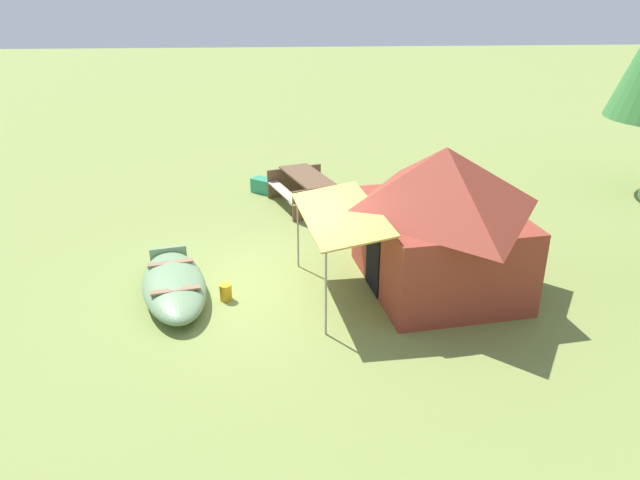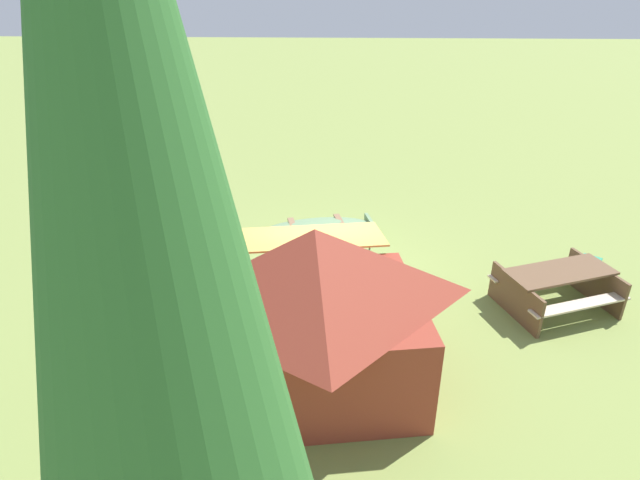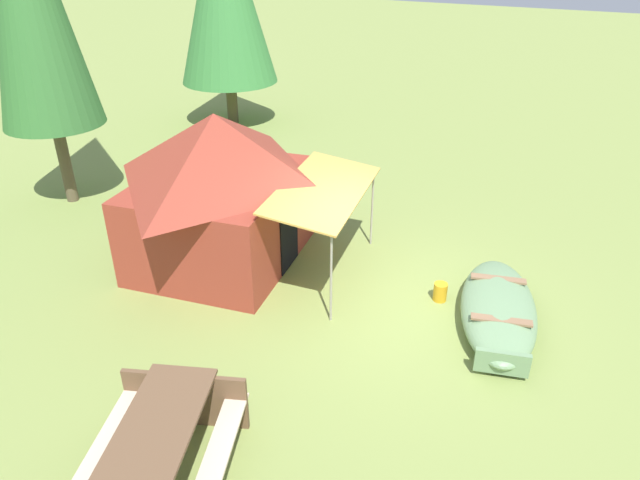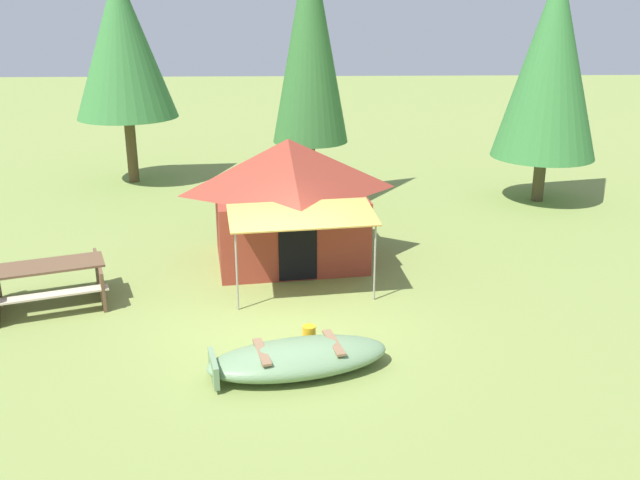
{
  "view_description": "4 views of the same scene",
  "coord_description": "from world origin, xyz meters",
  "px_view_note": "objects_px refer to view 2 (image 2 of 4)",
  "views": [
    {
      "loc": [
        10.1,
        0.2,
        5.36
      ],
      "look_at": [
        -0.08,
        0.86,
        0.87
      ],
      "focal_mm": 34.19,
      "sensor_mm": 36.0,
      "label": 1
    },
    {
      "loc": [
        -0.17,
        9.46,
        5.79
      ],
      "look_at": [
        0.16,
        0.09,
        0.97
      ],
      "focal_mm": 30.37,
      "sensor_mm": 36.0,
      "label": 2
    },
    {
      "loc": [
        -7.3,
        -2.57,
        5.29
      ],
      "look_at": [
        -0.17,
        0.96,
        0.97
      ],
      "focal_mm": 32.59,
      "sensor_mm": 36.0,
      "label": 3
    },
    {
      "loc": [
        0.31,
        -11.18,
        5.38
      ],
      "look_at": [
        0.71,
        1.01,
        1.13
      ],
      "focal_mm": 39.35,
      "sensor_mm": 36.0,
      "label": 4
    }
  ],
  "objects_px": {
    "cooler_box": "(588,269)",
    "picnic_table": "(557,284)",
    "beached_rowboat": "(317,231)",
    "canvas_cabin_tent": "(315,308)",
    "fuel_can": "(307,253)",
    "pine_tree_back_right": "(154,308)"
  },
  "relations": [
    {
      "from": "beached_rowboat",
      "to": "fuel_can",
      "type": "height_order",
      "value": "beached_rowboat"
    },
    {
      "from": "cooler_box",
      "to": "fuel_can",
      "type": "distance_m",
      "value": 5.83
    },
    {
      "from": "canvas_cabin_tent",
      "to": "fuel_can",
      "type": "distance_m",
      "value": 4.07
    },
    {
      "from": "beached_rowboat",
      "to": "cooler_box",
      "type": "xyz_separation_m",
      "value": [
        -5.61,
        1.48,
        -0.05
      ]
    },
    {
      "from": "picnic_table",
      "to": "fuel_can",
      "type": "relative_size",
      "value": 7.84
    },
    {
      "from": "canvas_cabin_tent",
      "to": "pine_tree_back_right",
      "type": "height_order",
      "value": "pine_tree_back_right"
    },
    {
      "from": "beached_rowboat",
      "to": "pine_tree_back_right",
      "type": "xyz_separation_m",
      "value": [
        0.39,
        9.2,
        4.12
      ]
    },
    {
      "from": "picnic_table",
      "to": "cooler_box",
      "type": "relative_size",
      "value": 4.12
    },
    {
      "from": "fuel_can",
      "to": "beached_rowboat",
      "type": "bearing_deg",
      "value": -101.44
    },
    {
      "from": "picnic_table",
      "to": "fuel_can",
      "type": "height_order",
      "value": "picnic_table"
    },
    {
      "from": "cooler_box",
      "to": "pine_tree_back_right",
      "type": "distance_m",
      "value": 10.63
    },
    {
      "from": "cooler_box",
      "to": "pine_tree_back_right",
      "type": "height_order",
      "value": "pine_tree_back_right"
    },
    {
      "from": "canvas_cabin_tent",
      "to": "pine_tree_back_right",
      "type": "xyz_separation_m",
      "value": [
        0.54,
        4.4,
        2.99
      ]
    },
    {
      "from": "picnic_table",
      "to": "cooler_box",
      "type": "height_order",
      "value": "picnic_table"
    },
    {
      "from": "beached_rowboat",
      "to": "pine_tree_back_right",
      "type": "relative_size",
      "value": 0.42
    },
    {
      "from": "canvas_cabin_tent",
      "to": "fuel_can",
      "type": "height_order",
      "value": "canvas_cabin_tent"
    },
    {
      "from": "cooler_box",
      "to": "picnic_table",
      "type": "bearing_deg",
      "value": 46.49
    },
    {
      "from": "cooler_box",
      "to": "beached_rowboat",
      "type": "bearing_deg",
      "value": -14.76
    },
    {
      "from": "picnic_table",
      "to": "pine_tree_back_right",
      "type": "bearing_deg",
      "value": 53.25
    },
    {
      "from": "canvas_cabin_tent",
      "to": "fuel_can",
      "type": "bearing_deg",
      "value": -84.88
    },
    {
      "from": "canvas_cabin_tent",
      "to": "cooler_box",
      "type": "distance_m",
      "value": 6.5
    },
    {
      "from": "picnic_table",
      "to": "beached_rowboat",
      "type": "bearing_deg",
      "value": -29.89
    }
  ]
}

